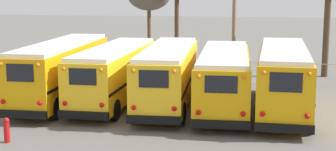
{
  "coord_description": "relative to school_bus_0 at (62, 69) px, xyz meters",
  "views": [
    {
      "loc": [
        3.88,
        -26.92,
        6.22
      ],
      "look_at": [
        0.0,
        -0.68,
        1.6
      ],
      "focal_mm": 55.0,
      "sensor_mm": 36.0,
      "label": 1
    }
  ],
  "objects": [
    {
      "name": "school_bus_4",
      "position": [
        11.75,
        -0.69,
        -0.0
      ],
      "size": [
        2.96,
        10.52,
        3.23
      ],
      "color": "#E5A00C",
      "rests_on": "ground"
    },
    {
      "name": "utility_pole",
      "position": [
        9.06,
        9.44,
        2.98
      ],
      "size": [
        1.8,
        0.26,
        9.13
      ],
      "color": "#75604C",
      "rests_on": "ground"
    },
    {
      "name": "school_bus_0",
      "position": [
        0.0,
        0.0,
        0.0
      ],
      "size": [
        2.44,
        10.61,
        3.24
      ],
      "color": "#E5A00C",
      "rests_on": "ground"
    },
    {
      "name": "ground_plane",
      "position": [
        5.88,
        0.48,
        -1.77
      ],
      "size": [
        160.0,
        160.0,
        0.0
      ],
      "primitive_type": "plane",
      "color": "#66635E"
    },
    {
      "name": "fence_line",
      "position": [
        5.88,
        6.46,
        -0.78
      ],
      "size": [
        19.81,
        0.06,
        1.42
      ],
      "color": "#939399",
      "rests_on": "ground"
    },
    {
      "name": "fire_hydrant",
      "position": [
        0.41,
        -7.63,
        -1.25
      ],
      "size": [
        0.24,
        0.24,
        1.03
      ],
      "color": "#B21414",
      "rests_on": "ground"
    },
    {
      "name": "school_bus_2",
      "position": [
        5.88,
        -0.09,
        -0.07
      ],
      "size": [
        2.69,
        10.59,
        3.1
      ],
      "color": "yellow",
      "rests_on": "ground"
    },
    {
      "name": "school_bus_1",
      "position": [
        2.94,
        0.14,
        -0.11
      ],
      "size": [
        2.74,
        10.29,
        3.03
      ],
      "color": "yellow",
      "rests_on": "ground"
    },
    {
      "name": "school_bus_3",
      "position": [
        8.81,
        -0.41,
        -0.14
      ],
      "size": [
        2.7,
        10.44,
        2.97
      ],
      "color": "#E5A00C",
      "rests_on": "ground"
    }
  ]
}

